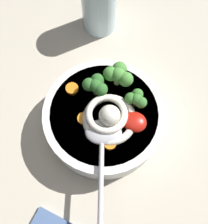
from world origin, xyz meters
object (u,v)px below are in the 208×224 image
at_px(soup_bowl, 104,118).
at_px(drinking_glass, 99,4).
at_px(noodle_pile, 109,117).
at_px(soup_spoon, 103,140).

height_order(soup_bowl, drinking_glass, drinking_glass).
relative_size(noodle_pile, soup_spoon, 0.57).
bearing_deg(soup_spoon, noodle_pile, 167.72).
height_order(soup_spoon, drinking_glass, drinking_glass).
bearing_deg(soup_bowl, soup_spoon, 103.38).
relative_size(noodle_pile, drinking_glass, 0.81).
xyz_separation_m(soup_bowl, drinking_glass, (0.07, -0.23, 0.03)).
xyz_separation_m(noodle_pile, drinking_glass, (0.08, -0.24, -0.01)).
distance_m(soup_bowl, noodle_pile, 0.04).
xyz_separation_m(soup_bowl, noodle_pile, (-0.01, 0.01, 0.04)).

